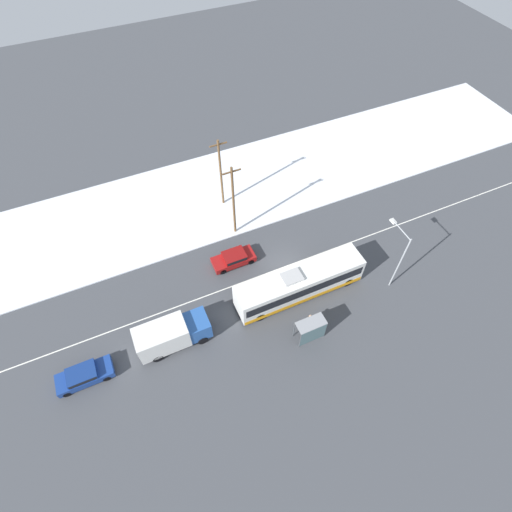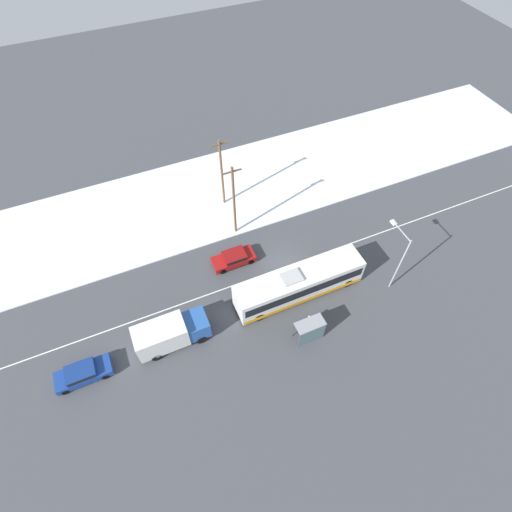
# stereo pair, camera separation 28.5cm
# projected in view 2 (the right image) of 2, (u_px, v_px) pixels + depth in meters

# --- Properties ---
(ground_plane) EXTENTS (120.00, 120.00, 0.00)m
(ground_plane) POSITION_uv_depth(u_px,v_px,m) (285.00, 267.00, 39.42)
(ground_plane) COLOR #424449
(snow_lot) EXTENTS (80.00, 13.58, 0.12)m
(snow_lot) POSITION_uv_depth(u_px,v_px,m) (238.00, 187.00, 46.29)
(snow_lot) COLOR silver
(snow_lot) RESTS_ON ground_plane
(lane_marking_center) EXTENTS (60.00, 0.12, 0.00)m
(lane_marking_center) POSITION_uv_depth(u_px,v_px,m) (285.00, 267.00, 39.42)
(lane_marking_center) COLOR silver
(lane_marking_center) RESTS_ON ground_plane
(city_bus) EXTENTS (12.13, 2.57, 3.26)m
(city_bus) POSITION_uv_depth(u_px,v_px,m) (299.00, 284.00, 36.33)
(city_bus) COLOR white
(city_bus) RESTS_ON ground_plane
(box_truck) EXTENTS (6.19, 2.30, 2.87)m
(box_truck) POSITION_uv_depth(u_px,v_px,m) (170.00, 333.00, 33.35)
(box_truck) COLOR silver
(box_truck) RESTS_ON ground_plane
(sedan_car) EXTENTS (4.22, 1.80, 1.31)m
(sedan_car) POSITION_uv_depth(u_px,v_px,m) (234.00, 258.00, 39.19)
(sedan_car) COLOR maroon
(sedan_car) RESTS_ON ground_plane
(parked_car_near_truck) EXTENTS (4.45, 1.80, 1.36)m
(parked_car_near_truck) POSITION_uv_depth(u_px,v_px,m) (83.00, 373.00, 32.15)
(parked_car_near_truck) COLOR navy
(parked_car_near_truck) RESTS_ON ground_plane
(pedestrian_at_stop) EXTENTS (0.61, 0.27, 1.70)m
(pedestrian_at_stop) POSITION_uv_depth(u_px,v_px,m) (309.00, 320.00, 34.72)
(pedestrian_at_stop) COLOR #23232D
(pedestrian_at_stop) RESTS_ON ground_plane
(bus_shelter) EXTENTS (2.51, 1.20, 2.40)m
(bus_shelter) POSITION_uv_depth(u_px,v_px,m) (311.00, 330.00, 33.42)
(bus_shelter) COLOR gray
(bus_shelter) RESTS_ON ground_plane
(streetlamp) EXTENTS (0.36, 2.75, 6.86)m
(streetlamp) POSITION_uv_depth(u_px,v_px,m) (399.00, 254.00, 34.86)
(streetlamp) COLOR #9EA3A8
(streetlamp) RESTS_ON ground_plane
(utility_pole_roadside) EXTENTS (1.80, 0.24, 8.71)m
(utility_pole_roadside) POSITION_uv_depth(u_px,v_px,m) (234.00, 201.00, 38.60)
(utility_pole_roadside) COLOR brown
(utility_pole_roadside) RESTS_ON ground_plane
(utility_pole_snowlot) EXTENTS (1.80, 0.24, 8.45)m
(utility_pole_snowlot) POSITION_uv_depth(u_px,v_px,m) (222.00, 173.00, 41.26)
(utility_pole_snowlot) COLOR brown
(utility_pole_snowlot) RESTS_ON ground_plane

